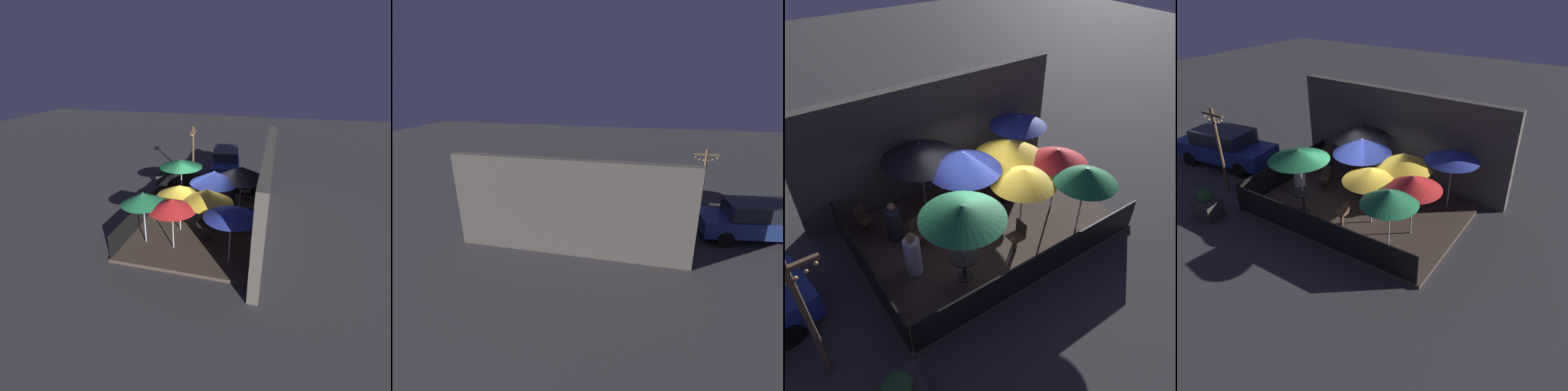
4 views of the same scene
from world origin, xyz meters
The scene contains 24 objects.
ground_plane centered at (0.00, 0.00, 0.00)m, with size 60.00×60.00×0.00m, color #383538.
patio_deck centered at (0.00, 0.00, 0.06)m, with size 7.31×5.06×0.12m.
building_wall centered at (0.00, 2.76, 1.86)m, with size 8.91×0.36×3.71m.
fence_front centered at (0.00, -2.48, 0.59)m, with size 7.11×0.05×0.95m.
fence_side_left centered at (-3.61, 0.00, 0.59)m, with size 0.05×4.86×0.95m.
patio_umbrella_0 centered at (1.34, 0.61, 2.04)m, with size 2.06×2.06×2.19m.
patio_umbrella_1 centered at (-1.53, -1.33, 2.30)m, with size 2.06×2.06×2.36m.
patio_umbrella_2 centered at (-0.28, 0.55, 2.22)m, with size 2.10×2.10×2.37m.
patio_umbrella_3 centered at (-1.05, 1.63, 2.26)m, with size 2.28×2.28×2.41m.
patio_umbrella_4 centered at (0.87, -0.65, 1.94)m, with size 1.87×1.87×2.04m.
patio_umbrella_5 centered at (2.62, 1.74, 2.09)m, with size 1.90×1.90×2.15m.
patio_umbrella_6 centered at (2.16, -1.68, 2.04)m, with size 1.72×1.72×2.14m.
patio_umbrella_7 centered at (2.28, -0.48, 1.98)m, with size 1.82×1.82×2.08m.
dining_table_0 centered at (1.34, 0.61, 0.70)m, with size 0.84×0.84×0.73m.
dining_table_1 centered at (-1.53, -1.33, 0.72)m, with size 0.75×0.75×0.77m.
patio_chair_0 centered at (-2.98, 1.77, 0.62)m, with size 0.53×0.53×0.92m.
patio_chair_1 centered at (-1.93, 0.37, 0.61)m, with size 0.48×0.48×0.91m.
patio_chair_2 centered at (0.58, 1.87, 0.64)m, with size 0.55×0.55×0.94m.
patio_chair_3 centered at (0.20, -1.32, 0.63)m, with size 0.40×0.40×0.94m.
patron_0 centered at (-2.37, 1.01, 0.67)m, with size 0.50×0.50×1.25m.
patron_1 centered at (-2.50, -0.43, 0.71)m, with size 0.60×0.60×1.32m.
planter_box centered at (-4.26, -3.29, 0.49)m, with size 0.94×0.66×1.11m.
light_post centered at (-5.16, -1.73, 1.90)m, with size 1.10×0.12×3.36m.
parked_car_0 centered at (-7.17, -0.09, 0.85)m, with size 4.72×2.33×1.62m.
Camera 2 is at (-2.93, 12.52, 6.30)m, focal length 28.00 mm.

